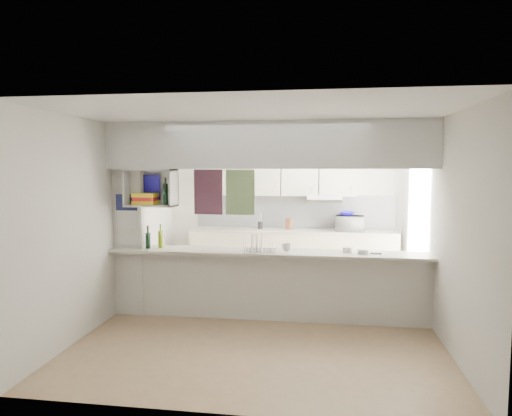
% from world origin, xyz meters
% --- Properties ---
extents(floor, '(4.80, 4.80, 0.00)m').
position_xyz_m(floor, '(0.00, 0.00, 0.00)').
color(floor, '#9D7C5B').
rests_on(floor, ground).
extents(ceiling, '(4.80, 4.80, 0.00)m').
position_xyz_m(ceiling, '(0.00, 0.00, 2.60)').
color(ceiling, white).
rests_on(ceiling, wall_back).
extents(wall_back, '(4.20, 0.00, 4.20)m').
position_xyz_m(wall_back, '(0.00, 2.40, 1.30)').
color(wall_back, silver).
rests_on(wall_back, floor).
extents(wall_left, '(0.00, 4.80, 4.80)m').
position_xyz_m(wall_left, '(-2.10, 0.00, 1.30)').
color(wall_left, silver).
rests_on(wall_left, floor).
extents(wall_right, '(0.00, 4.80, 4.80)m').
position_xyz_m(wall_right, '(2.10, 0.00, 1.30)').
color(wall_right, silver).
rests_on(wall_right, floor).
extents(servery_partition, '(4.20, 0.50, 2.60)m').
position_xyz_m(servery_partition, '(-0.17, 0.00, 1.66)').
color(servery_partition, silver).
rests_on(servery_partition, floor).
extents(cubby_shelf, '(0.65, 0.35, 0.50)m').
position_xyz_m(cubby_shelf, '(-1.57, -0.06, 1.71)').
color(cubby_shelf, white).
rests_on(cubby_shelf, bulkhead).
extents(kitchen_run, '(3.60, 0.63, 2.24)m').
position_xyz_m(kitchen_run, '(0.16, 2.14, 0.83)').
color(kitchen_run, beige).
rests_on(kitchen_run, floor).
extents(microwave, '(0.51, 0.38, 0.27)m').
position_xyz_m(microwave, '(1.19, 2.08, 1.05)').
color(microwave, white).
rests_on(microwave, bench_top).
extents(bowl, '(0.27, 0.27, 0.07)m').
position_xyz_m(bowl, '(1.14, 2.11, 1.22)').
color(bowl, '#140C8C').
rests_on(bowl, microwave).
extents(dish_rack, '(0.46, 0.36, 0.23)m').
position_xyz_m(dish_rack, '(-0.10, -0.02, 1.01)').
color(dish_rack, silver).
rests_on(dish_rack, breakfast_bar).
extents(cup, '(0.15, 0.15, 0.10)m').
position_xyz_m(cup, '(0.26, -0.07, 0.98)').
color(cup, white).
rests_on(cup, dish_rack).
extents(wine_bottles, '(0.22, 0.15, 0.33)m').
position_xyz_m(wine_bottles, '(-1.55, -0.01, 1.04)').
color(wine_bottles, black).
rests_on(wine_bottles, breakfast_bar).
extents(plastic_tubs, '(0.48, 0.21, 0.06)m').
position_xyz_m(plastic_tubs, '(1.13, 0.03, 0.95)').
color(plastic_tubs, silver).
rests_on(plastic_tubs, breakfast_bar).
extents(utensil_jar, '(0.09, 0.09, 0.13)m').
position_xyz_m(utensil_jar, '(-0.38, 2.15, 0.98)').
color(utensil_jar, black).
rests_on(utensil_jar, bench_top).
extents(knife_block, '(0.12, 0.11, 0.20)m').
position_xyz_m(knife_block, '(0.13, 2.18, 1.02)').
color(knife_block, brown).
rests_on(knife_block, bench_top).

